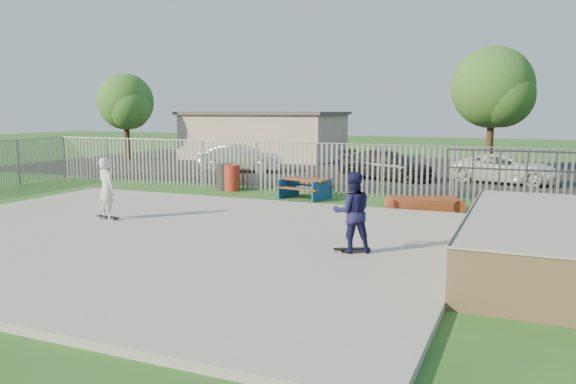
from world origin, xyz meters
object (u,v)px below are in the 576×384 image
at_px(car_white, 506,169).
at_px(skater_white, 107,188).
at_px(car_silver, 241,158).
at_px(car_dark, 387,165).
at_px(trash_bin_red, 232,178).
at_px(picnic_table, 305,188).
at_px(tree_mid, 492,88).
at_px(funbox, 424,204).
at_px(tree_left, 126,102).
at_px(skater_navy, 352,212).
at_px(trash_bin_grey, 224,177).

bearing_deg(car_white, skater_white, 154.22).
distance_m(car_silver, car_dark, 7.93).
xyz_separation_m(trash_bin_red, skater_white, (0.03, -7.47, 0.51)).
height_order(picnic_table, skater_white, skater_white).
bearing_deg(car_silver, tree_mid, -79.01).
bearing_deg(tree_mid, trash_bin_red, -127.30).
relative_size(car_silver, tree_mid, 0.65).
xyz_separation_m(funbox, car_white, (2.17, 8.50, 0.46)).
relative_size(picnic_table, tree_left, 0.35).
relative_size(funbox, skater_white, 1.31).
relative_size(car_white, skater_navy, 2.64).
xyz_separation_m(tree_left, tree_mid, (22.81, 1.70, 0.63)).
bearing_deg(car_white, funbox, 175.20).
bearing_deg(tree_mid, picnic_table, -113.97).
distance_m(trash_bin_grey, car_dark, 8.11).
bearing_deg(skater_white, tree_mid, -96.02).
bearing_deg(funbox, trash_bin_red, 149.23).
height_order(funbox, skater_navy, skater_navy).
bearing_deg(tree_left, skater_white, -52.40).
relative_size(picnic_table, tree_mid, 0.30).
bearing_deg(tree_left, trash_bin_grey, -37.64).
xyz_separation_m(trash_bin_red, car_silver, (-2.99, 6.43, 0.20)).
bearing_deg(car_silver, funbox, -139.83).
bearing_deg(trash_bin_red, skater_navy, -47.66).
xyz_separation_m(car_silver, skater_white, (3.02, -13.90, 0.31)).
xyz_separation_m(picnic_table, tree_left, (-17.15, 11.03, 3.45)).
height_order(trash_bin_grey, skater_navy, skater_navy).
bearing_deg(car_white, car_dark, 107.22).
distance_m(car_white, tree_left, 24.30).
xyz_separation_m(tree_left, skater_white, (13.69, -17.78, -2.79)).
distance_m(car_dark, tree_mid, 8.11).
distance_m(trash_bin_red, tree_mid, 15.60).
bearing_deg(car_silver, car_dark, -105.50).
bearing_deg(picnic_table, skater_white, -106.29).
xyz_separation_m(car_white, skater_navy, (-2.58, -15.25, 0.37)).
height_order(car_white, tree_left, tree_left).
bearing_deg(funbox, skater_white, -163.21).
bearing_deg(tree_left, car_white, -8.15).
distance_m(car_silver, skater_white, 14.23).
bearing_deg(skater_navy, trash_bin_grey, -74.53).
relative_size(car_silver, car_dark, 0.92).
height_order(car_silver, tree_left, tree_left).
bearing_deg(trash_bin_red, car_dark, 51.39).
distance_m(picnic_table, skater_navy, 8.70).
distance_m(trash_bin_grey, car_silver, 6.83).
height_order(funbox, car_silver, car_silver).
xyz_separation_m(car_white, tree_mid, (-1.05, 5.11, 3.79)).
bearing_deg(car_dark, trash_bin_red, 155.25).
height_order(tree_left, skater_white, tree_left).
xyz_separation_m(car_silver, skater_navy, (10.60, -14.79, 0.31)).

